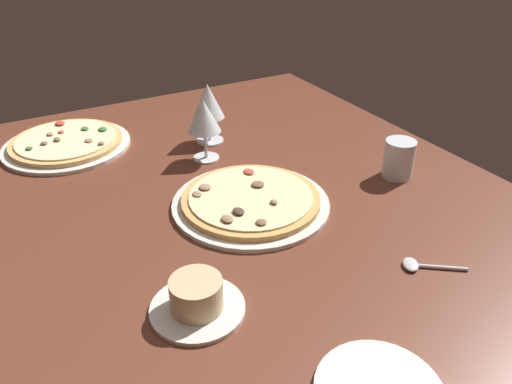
{
  "coord_description": "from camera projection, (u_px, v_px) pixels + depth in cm",
  "views": [
    {
      "loc": [
        -79.5,
        45.61,
        61.08
      ],
      "look_at": [
        0.04,
        1.29,
        7.0
      ],
      "focal_mm": 34.89,
      "sensor_mm": 36.0,
      "label": 1
    }
  ],
  "objects": [
    {
      "name": "spoon",
      "position": [
        419.0,
        265.0,
        0.89
      ],
      "size": [
        8.57,
        10.55,
        1.0
      ],
      "color": "silver",
      "rests_on": "dining_table"
    },
    {
      "name": "pizza_main",
      "position": [
        250.0,
        201.0,
        1.06
      ],
      "size": [
        33.78,
        33.78,
        3.38
      ],
      "color": "silver",
      "rests_on": "dining_table"
    },
    {
      "name": "pizza_side",
      "position": [
        67.0,
        143.0,
        1.31
      ],
      "size": [
        32.8,
        32.8,
        3.37
      ],
      "color": "silver",
      "rests_on": "dining_table"
    },
    {
      "name": "wine_glass_near",
      "position": [
        204.0,
        118.0,
        1.2
      ],
      "size": [
        8.16,
        8.16,
        15.57
      ],
      "color": "silver",
      "rests_on": "dining_table"
    },
    {
      "name": "ramekin_on_saucer",
      "position": [
        197.0,
        299.0,
        0.78
      ],
      "size": [
        15.37,
        15.37,
        6.12
      ],
      "color": "silver",
      "rests_on": "dining_table"
    },
    {
      "name": "water_glass",
      "position": [
        398.0,
        161.0,
        1.16
      ],
      "size": [
        7.12,
        7.12,
        9.08
      ],
      "color": "silver",
      "rests_on": "dining_table"
    },
    {
      "name": "wine_glass_far",
      "position": [
        208.0,
        102.0,
        1.3
      ],
      "size": [
        8.39,
        8.39,
        16.0
      ],
      "color": "silver",
      "rests_on": "dining_table"
    },
    {
      "name": "dining_table",
      "position": [
        261.0,
        210.0,
        1.09
      ],
      "size": [
        150.0,
        110.0,
        4.0
      ],
      "primitive_type": "cube",
      "color": "brown",
      "rests_on": "ground"
    }
  ]
}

